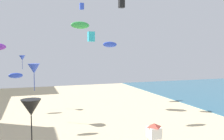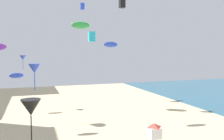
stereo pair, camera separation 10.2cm
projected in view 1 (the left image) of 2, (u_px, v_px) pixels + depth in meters
name	position (u px, v px, depth m)	size (l,w,h in m)	color
lifeguard_stand	(154.00, 131.00, 21.92)	(1.10, 1.10, 2.55)	white
kite_blue_delta	(34.00, 69.00, 31.54)	(1.59, 1.59, 3.61)	blue
kite_green_parafoil	(80.00, 25.00, 32.67)	(2.59, 0.72, 1.01)	green
kite_cyan_box	(91.00, 37.00, 40.26)	(1.07, 1.07, 1.68)	#2DB7CC
kite_blue_parafoil	(110.00, 44.00, 46.74)	(2.88, 0.80, 1.12)	blue
kite_black_box	(122.00, 4.00, 43.23)	(0.97, 0.97, 1.53)	black
kite_blue_delta_2	(22.00, 58.00, 39.87)	(1.03, 1.03, 2.34)	blue
kite_blue_box	(82.00, 6.00, 40.37)	(0.67, 0.67, 1.05)	blue
kite_blue_parafoil_2	(16.00, 76.00, 36.93)	(2.14, 0.60, 0.83)	blue
kite_black_delta	(31.00, 108.00, 16.99)	(1.45, 1.45, 3.30)	black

